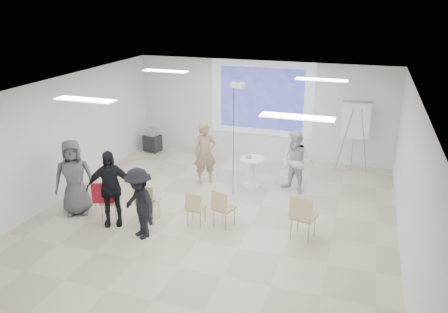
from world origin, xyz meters
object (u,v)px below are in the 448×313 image
(chair_left_mid, at_px, (108,200))
(chair_right_inner, at_px, (222,206))
(player_right, at_px, (296,159))
(laptop, at_px, (149,200))
(flipchart_easel, at_px, (356,120))
(audience_outer, at_px, (74,173))
(chair_center, at_px, (195,206))
(audience_left, at_px, (110,183))
(audience_mid, at_px, (139,199))
(pedestal_table, at_px, (252,170))
(chair_far_left, at_px, (82,192))
(player_left, at_px, (205,150))
(chair_right_far, at_px, (302,214))
(av_cart, at_px, (152,141))
(chair_left_inner, at_px, (146,200))

(chair_left_mid, xyz_separation_m, chair_right_inner, (2.55, 0.46, 0.03))
(player_right, distance_m, laptop, 3.87)
(flipchart_easel, bearing_deg, audience_outer, -146.58)
(chair_center, bearing_deg, player_right, 53.77)
(chair_left_mid, distance_m, audience_outer, 1.04)
(player_right, height_order, audience_left, audience_left)
(audience_mid, bearing_deg, audience_left, -167.03)
(chair_center, relative_size, audience_mid, 0.45)
(player_right, bearing_deg, pedestal_table, -152.64)
(player_right, relative_size, audience_left, 0.92)
(player_right, distance_m, chair_center, 3.08)
(pedestal_table, height_order, chair_far_left, pedestal_table)
(laptop, bearing_deg, chair_right_inner, -175.34)
(player_left, distance_m, chair_center, 2.47)
(pedestal_table, height_order, laptop, pedestal_table)
(player_right, xyz_separation_m, chair_right_far, (0.55, -2.35, -0.31))
(flipchart_easel, xyz_separation_m, av_cart, (-6.27, -0.18, -1.20))
(chair_center, xyz_separation_m, chair_right_far, (2.32, 0.13, 0.13))
(laptop, xyz_separation_m, audience_mid, (0.17, -0.69, 0.38))
(pedestal_table, bearing_deg, av_cart, 156.12)
(audience_left, distance_m, audience_mid, 0.93)
(chair_left_inner, relative_size, chair_right_inner, 1.07)
(pedestal_table, xyz_separation_m, audience_left, (-2.42, -2.98, 0.54))
(chair_left_mid, bearing_deg, chair_left_inner, -13.20)
(chair_right_inner, relative_size, audience_mid, 0.49)
(chair_far_left, bearing_deg, chair_left_inner, 20.08)
(player_right, distance_m, flipchart_easel, 2.38)
(chair_right_inner, bearing_deg, player_left, 137.36)
(pedestal_table, height_order, player_right, player_right)
(player_right, height_order, chair_left_inner, player_right)
(chair_left_inner, height_order, laptop, chair_left_inner)
(audience_mid, bearing_deg, player_right, 82.68)
(player_left, xyz_separation_m, player_right, (2.40, 0.14, -0.03))
(chair_far_left, distance_m, laptop, 1.73)
(chair_far_left, relative_size, chair_right_inner, 0.92)
(audience_outer, height_order, av_cart, audience_outer)
(av_cart, bearing_deg, chair_center, -40.76)
(chair_right_far, height_order, av_cart, chair_right_far)
(flipchart_easel, bearing_deg, chair_left_inner, -137.01)
(chair_left_inner, distance_m, chair_center, 1.10)
(chair_right_far, xyz_separation_m, laptop, (-3.40, -0.23, -0.10))
(chair_center, relative_size, flipchart_easel, 0.38)
(player_left, height_order, chair_right_inner, player_left)
(flipchart_easel, bearing_deg, pedestal_table, -147.57)
(chair_center, bearing_deg, audience_outer, -174.91)
(audience_left, relative_size, av_cart, 2.60)
(pedestal_table, relative_size, audience_mid, 0.48)
(player_right, xyz_separation_m, chair_left_inner, (-2.85, -2.68, -0.36))
(audience_outer, bearing_deg, chair_center, -25.81)
(player_right, xyz_separation_m, av_cart, (-4.94, 1.69, -0.56))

